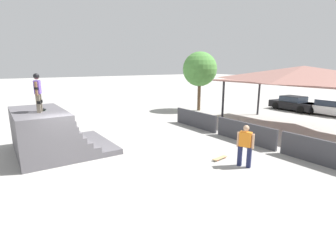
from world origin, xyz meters
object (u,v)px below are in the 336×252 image
object	(u,v)px
skateboard_on_deck	(42,109)
skateboard_on_ground	(219,158)
parked_car_black	(294,104)
skater_on_deck	(38,90)
parked_car_white	(332,108)
bystander_walking	(245,144)
tree_beside_pavilion	(200,69)

from	to	relation	value
skateboard_on_deck	skateboard_on_ground	xyz separation A→B (m)	(5.06, 6.04, -2.02)
parked_car_black	skater_on_deck	bearing A→B (deg)	-84.17
skateboard_on_deck	parked_car_white	world-z (taller)	skateboard_on_deck
bystander_walking	skateboard_on_deck	bearing A→B (deg)	20.88
skateboard_on_ground	tree_beside_pavilion	distance (m)	12.98
skater_on_deck	parked_car_black	world-z (taller)	skater_on_deck
skateboard_on_deck	skater_on_deck	bearing A→B (deg)	-18.77
skateboard_on_deck	skateboard_on_ground	bearing A→B (deg)	46.38
tree_beside_pavilion	parked_car_black	size ratio (longest dim) A/B	1.24
skater_on_deck	bystander_walking	size ratio (longest dim) A/B	0.95
parked_car_black	skateboard_on_deck	bearing A→B (deg)	-85.66
skateboard_on_deck	skateboard_on_ground	distance (m)	8.13
parked_car_black	tree_beside_pavilion	bearing A→B (deg)	-120.48
skateboard_on_ground	tree_beside_pavilion	bearing A→B (deg)	-135.40
parked_car_white	parked_car_black	bearing A→B (deg)	-178.91
skater_on_deck	bystander_walking	world-z (taller)	skater_on_deck
skateboard_on_ground	parked_car_white	world-z (taller)	parked_car_white
bystander_walking	skateboard_on_ground	distance (m)	1.45
skateboard_on_deck	bystander_walking	xyz separation A→B (m)	(6.18, 6.27, -1.14)
tree_beside_pavilion	parked_car_white	distance (m)	11.02
bystander_walking	skateboard_on_ground	world-z (taller)	bystander_walking
skater_on_deck	parked_car_white	size ratio (longest dim) A/B	0.37
parked_car_white	skater_on_deck	bearing A→B (deg)	-98.07
skater_on_deck	parked_car_white	world-z (taller)	skater_on_deck
skateboard_on_ground	parked_car_black	size ratio (longest dim) A/B	0.21
skateboard_on_deck	parked_car_white	bearing A→B (deg)	78.49
tree_beside_pavilion	skater_on_deck	bearing A→B (deg)	-67.82
skateboard_on_ground	skateboard_on_deck	bearing A→B (deg)	-49.02
bystander_walking	parked_car_white	world-z (taller)	bystander_walking
skateboard_on_ground	parked_car_black	world-z (taller)	parked_car_black
skater_on_deck	tree_beside_pavilion	size ratio (longest dim) A/B	0.32
skater_on_deck	parked_car_black	size ratio (longest dim) A/B	0.39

